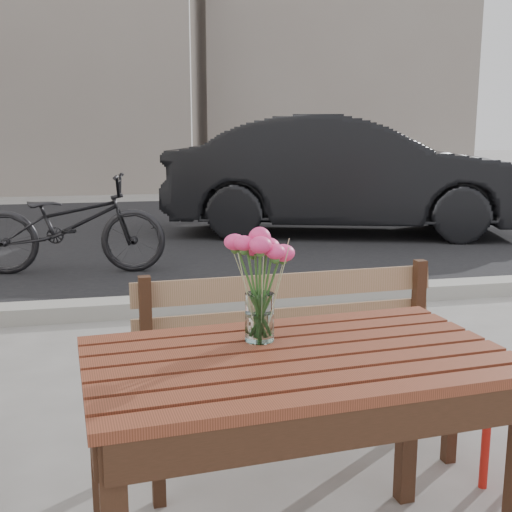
{
  "coord_description": "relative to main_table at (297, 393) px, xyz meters",
  "views": [
    {
      "loc": [
        -0.69,
        -1.77,
        1.37
      ],
      "look_at": [
        -0.28,
        0.11,
        1.0
      ],
      "focal_mm": 45.0,
      "sensor_mm": 36.0,
      "label": 1
    }
  ],
  "objects": [
    {
      "name": "street",
      "position": [
        0.2,
        5.15,
        -0.59
      ],
      "size": [
        30.0,
        8.12,
        0.12
      ],
      "color": "black",
      "rests_on": "ground"
    },
    {
      "name": "bicycle",
      "position": [
        -0.94,
        4.71,
        -0.14
      ],
      "size": [
        1.9,
        0.85,
        0.96
      ],
      "primitive_type": "imported",
      "rotation": [
        0.0,
        0.0,
        1.45
      ],
      "color": "black",
      "rests_on": "ground"
    },
    {
      "name": "main_bench",
      "position": [
        0.21,
        0.77,
        -0.12
      ],
      "size": [
        1.35,
        0.46,
        0.83
      ],
      "rotation": [
        0.0,
        0.0,
        0.05
      ],
      "color": "olive",
      "rests_on": "ground"
    },
    {
      "name": "main_table",
      "position": [
        0.0,
        0.0,
        0.0
      ],
      "size": [
        1.26,
        0.8,
        0.74
      ],
      "rotation": [
        0.0,
        0.0,
        0.08
      ],
      "color": "#572917",
      "rests_on": "ground"
    },
    {
      "name": "backdrop_buildings",
      "position": [
        0.37,
        14.48,
        2.98
      ],
      "size": [
        15.5,
        4.0,
        8.0
      ],
      "color": "gray",
      "rests_on": "ground"
    },
    {
      "name": "main_vase",
      "position": [
        -0.08,
        0.14,
        0.34
      ],
      "size": [
        0.19,
        0.19,
        0.35
      ],
      "color": "white",
      "rests_on": "main_table"
    },
    {
      "name": "parked_car",
      "position": [
        2.55,
        6.48,
        0.16
      ],
      "size": [
        5.03,
        2.99,
        1.57
      ],
      "primitive_type": "imported",
      "rotation": [
        0.0,
        0.0,
        1.27
      ],
      "color": "black",
      "rests_on": "ground"
    }
  ]
}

